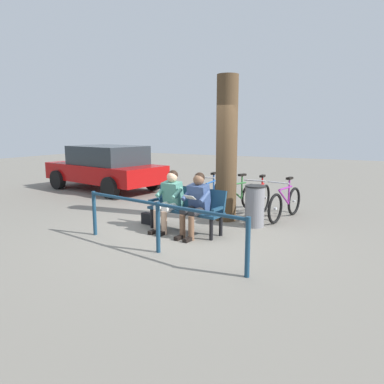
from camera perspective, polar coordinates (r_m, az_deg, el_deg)
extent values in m
plane|color=slate|center=(6.97, -1.14, -6.71)|extent=(40.00, 40.00, 0.00)
cube|color=navy|center=(7.03, -1.13, -2.98)|extent=(1.65, 0.66, 0.05)
cube|color=navy|center=(7.14, -0.22, -0.87)|extent=(1.60, 0.36, 0.42)
cube|color=navy|center=(6.59, 4.19, -2.69)|extent=(0.11, 0.40, 0.05)
cube|color=navy|center=(7.47, -5.82, -1.20)|extent=(0.11, 0.40, 0.05)
cylinder|color=black|center=(6.56, 3.07, -5.99)|extent=(0.07, 0.07, 0.40)
cylinder|color=black|center=(7.40, -6.40, -4.18)|extent=(0.07, 0.07, 0.40)
cylinder|color=black|center=(6.84, 4.61, -5.34)|extent=(0.07, 0.07, 0.40)
cylinder|color=black|center=(7.65, -4.70, -3.68)|extent=(0.07, 0.07, 0.40)
cube|color=#334772|center=(6.81, 1.15, -0.97)|extent=(0.42, 0.36, 0.55)
sphere|color=brown|center=(6.73, 1.06, 1.97)|extent=(0.21, 0.21, 0.21)
sphere|color=black|center=(6.75, 1.21, 2.31)|extent=(0.20, 0.20, 0.20)
cylinder|color=#262628|center=(6.64, 0.88, -3.19)|extent=(0.20, 0.42, 0.15)
cylinder|color=brown|center=(6.54, -0.12, -5.78)|extent=(0.11, 0.11, 0.45)
cube|color=black|center=(6.52, -0.64, -7.58)|extent=(0.12, 0.23, 0.07)
cylinder|color=#334772|center=(6.59, 2.00, -0.79)|extent=(0.13, 0.31, 0.23)
cylinder|color=#262628|center=(6.75, -0.52, -2.97)|extent=(0.20, 0.42, 0.15)
cylinder|color=brown|center=(6.66, -1.53, -5.51)|extent=(0.11, 0.11, 0.45)
cube|color=black|center=(6.64, -2.05, -7.27)|extent=(0.12, 0.23, 0.07)
cylinder|color=#334772|center=(6.81, -0.81, -0.42)|extent=(0.13, 0.31, 0.23)
cube|color=silver|center=(6.55, -0.33, -0.86)|extent=(0.21, 0.15, 0.09)
cube|color=#4C8C7A|center=(7.18, -3.07, -0.41)|extent=(0.42, 0.36, 0.55)
sphere|color=#D8A884|center=(7.11, -3.20, 2.38)|extent=(0.21, 0.21, 0.21)
sphere|color=black|center=(7.13, -3.05, 2.70)|extent=(0.20, 0.20, 0.20)
cylinder|color=white|center=(7.01, -3.43, -2.50)|extent=(0.20, 0.42, 0.15)
cylinder|color=#D8A884|center=(6.92, -4.45, -4.93)|extent=(0.11, 0.11, 0.45)
cube|color=black|center=(6.90, -4.97, -6.62)|extent=(0.12, 0.23, 0.07)
cylinder|color=#4C8C7A|center=(6.96, -2.40, -0.22)|extent=(0.13, 0.31, 0.23)
cylinder|color=white|center=(7.13, -4.69, -2.29)|extent=(0.20, 0.42, 0.15)
cylinder|color=#D8A884|center=(7.05, -5.70, -4.68)|extent=(0.11, 0.11, 0.45)
cube|color=black|center=(7.03, -6.22, -6.34)|extent=(0.12, 0.23, 0.07)
cylinder|color=#4C8C7A|center=(7.20, -4.92, 0.11)|extent=(0.13, 0.31, 0.23)
cube|color=black|center=(7.71, -6.97, -4.23)|extent=(0.32, 0.19, 0.24)
cylinder|color=#4C3823|center=(7.83, 5.54, 6.76)|extent=(0.46, 0.46, 3.14)
cylinder|color=slate|center=(7.53, 9.96, -2.34)|extent=(0.40, 0.40, 0.83)
cylinder|color=black|center=(7.45, 10.06, 0.91)|extent=(0.42, 0.42, 0.03)
torus|color=black|center=(7.85, 13.12, -2.59)|extent=(0.18, 0.66, 0.66)
cylinder|color=silver|center=(7.85, 13.12, -2.59)|extent=(0.06, 0.07, 0.06)
torus|color=black|center=(8.77, 15.95, -1.41)|extent=(0.18, 0.66, 0.66)
cylinder|color=silver|center=(8.77, 15.95, -1.41)|extent=(0.06, 0.07, 0.06)
cylinder|color=#8C268C|center=(8.24, 14.73, 0.62)|extent=(0.16, 0.63, 0.04)
cylinder|color=#8C268C|center=(8.20, 14.45, -0.83)|extent=(0.15, 0.59, 0.43)
cylinder|color=#8C268C|center=(8.42, 15.20, 0.24)|extent=(0.04, 0.04, 0.55)
cube|color=black|center=(8.37, 15.29, 2.13)|extent=(0.13, 0.23, 0.05)
cylinder|color=#B2B2B7|center=(7.84, 13.60, 1.47)|extent=(0.48, 0.12, 0.03)
torus|color=black|center=(8.06, 9.68, -2.14)|extent=(0.07, 0.66, 0.66)
cylinder|color=silver|center=(8.06, 9.68, -2.14)|extent=(0.05, 0.06, 0.06)
torus|color=black|center=(9.02, 11.62, -0.92)|extent=(0.07, 0.66, 0.66)
cylinder|color=silver|center=(9.02, 11.62, -0.92)|extent=(0.05, 0.06, 0.06)
cylinder|color=#B71414|center=(8.47, 10.79, 1.02)|extent=(0.05, 0.63, 0.04)
cylinder|color=#B71414|center=(8.43, 10.59, -0.39)|extent=(0.04, 0.60, 0.43)
cylinder|color=#B71414|center=(8.66, 11.11, 0.67)|extent=(0.04, 0.04, 0.55)
cube|color=black|center=(8.62, 11.17, 2.51)|extent=(0.09, 0.22, 0.05)
cylinder|color=#B2B2B7|center=(8.06, 10.01, 1.82)|extent=(0.48, 0.04, 0.03)
torus|color=black|center=(8.36, 4.78, -1.60)|extent=(0.30, 0.64, 0.66)
cylinder|color=silver|center=(8.36, 4.78, -1.60)|extent=(0.07, 0.07, 0.06)
torus|color=black|center=(9.11, 9.27, -0.74)|extent=(0.30, 0.64, 0.66)
cylinder|color=silver|center=(9.11, 9.27, -0.74)|extent=(0.07, 0.07, 0.06)
cylinder|color=#337238|center=(8.66, 7.18, 1.31)|extent=(0.27, 0.60, 0.04)
cylinder|color=#337238|center=(8.63, 6.79, -0.05)|extent=(0.26, 0.57, 0.43)
cylinder|color=#337238|center=(8.81, 7.96, 0.91)|extent=(0.04, 0.04, 0.55)
cube|color=black|center=(8.77, 8.01, 2.72)|extent=(0.16, 0.24, 0.05)
cylinder|color=#B2B2B7|center=(8.34, 5.33, 2.20)|extent=(0.46, 0.21, 0.03)
torus|color=black|center=(8.46, 1.76, -1.44)|extent=(0.09, 0.66, 0.66)
cylinder|color=silver|center=(8.46, 1.76, -1.44)|extent=(0.05, 0.06, 0.06)
torus|color=black|center=(9.39, 4.17, -0.31)|extent=(0.09, 0.66, 0.66)
cylinder|color=silver|center=(9.39, 4.17, -0.31)|extent=(0.05, 0.06, 0.06)
cylinder|color=#1E519E|center=(8.86, 3.05, 1.57)|extent=(0.07, 0.63, 0.04)
cylinder|color=#1E519E|center=(8.82, 2.85, 0.21)|extent=(0.07, 0.60, 0.43)
cylinder|color=#1E519E|center=(9.04, 3.47, 1.22)|extent=(0.04, 0.04, 0.55)
cube|color=black|center=(9.00, 3.49, 2.98)|extent=(0.10, 0.22, 0.05)
cylinder|color=#B2B2B7|center=(8.46, 2.05, 2.34)|extent=(0.48, 0.06, 0.03)
cylinder|color=navy|center=(4.95, 8.85, -8.71)|extent=(0.07, 0.07, 0.85)
cylinder|color=navy|center=(5.88, -5.44, -5.63)|extent=(0.07, 0.07, 0.85)
cylinder|color=navy|center=(7.07, -15.30, -3.27)|extent=(0.07, 0.07, 0.85)
cylinder|color=navy|center=(5.79, -5.50, -1.96)|extent=(3.25, 0.63, 0.06)
cube|color=#A50C0C|center=(12.28, -13.76, 3.10)|extent=(4.46, 2.54, 0.55)
cube|color=#262D33|center=(12.07, -13.28, 5.75)|extent=(2.57, 2.05, 0.60)
cylinder|color=black|center=(12.92, -20.62, 1.85)|extent=(0.67, 0.33, 0.64)
cylinder|color=black|center=(13.93, -14.31, 2.72)|extent=(0.67, 0.33, 0.64)
cylinder|color=black|center=(10.70, -12.92, 0.67)|extent=(0.67, 0.33, 0.64)
cylinder|color=black|center=(11.91, -6.21, 1.79)|extent=(0.67, 0.33, 0.64)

